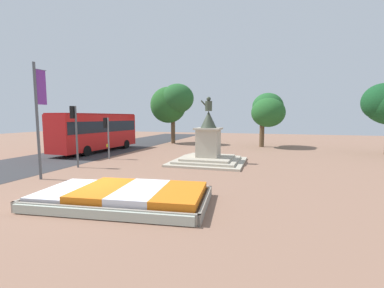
{
  "coord_description": "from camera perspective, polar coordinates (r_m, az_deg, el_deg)",
  "views": [
    {
      "loc": [
        6.97,
        -8.88,
        3.28
      ],
      "look_at": [
        3.17,
        3.82,
        1.89
      ],
      "focal_mm": 24.0,
      "sensor_mm": 36.0,
      "label": 1
    }
  ],
  "objects": [
    {
      "name": "banner_pole",
      "position": [
        15.6,
        -31.05,
        5.19
      ],
      "size": [
        0.18,
        0.73,
        6.07
      ],
      "color": "#4C5156",
      "rests_on": "ground_plane"
    },
    {
      "name": "traffic_light_far_corner",
      "position": [
        21.05,
        -18.38,
        2.88
      ],
      "size": [
        0.41,
        0.3,
        3.24
      ],
      "color": "slate",
      "rests_on": "ground_plane"
    },
    {
      "name": "flower_planter",
      "position": [
        10.28,
        -14.89,
        -11.21
      ],
      "size": [
        6.91,
        4.08,
        0.61
      ],
      "color": "#38281C",
      "rests_on": "ground_plane"
    },
    {
      "name": "traffic_light_mid_block",
      "position": [
        18.18,
        -24.62,
        3.87
      ],
      "size": [
        0.42,
        0.31,
        3.99
      ],
      "color": "#4C5156",
      "rests_on": "ground_plane"
    },
    {
      "name": "park_tree_behind_statue",
      "position": [
        29.27,
        16.52,
        7.5
      ],
      "size": [
        3.52,
        4.7,
        5.9
      ],
      "color": "brown",
      "rests_on": "ground_plane"
    },
    {
      "name": "statue_monument",
      "position": [
        18.46,
        3.65,
        -1.15
      ],
      "size": [
        5.09,
        5.09,
        4.71
      ],
      "color": "#B4A995",
      "rests_on": "ground_plane"
    },
    {
      "name": "city_bus",
      "position": [
        25.86,
        -20.42,
        2.92
      ],
      "size": [
        2.92,
        9.63,
        3.61
      ],
      "color": "red",
      "rests_on": "ground_plane"
    },
    {
      "name": "park_tree_far_right",
      "position": [
        32.08,
        -4.74,
        9.23
      ],
      "size": [
        5.56,
        4.8,
        7.25
      ],
      "color": "brown",
      "rests_on": "ground_plane"
    },
    {
      "name": "ground_plane",
      "position": [
        11.75,
        -20.98,
        -10.62
      ],
      "size": [
        87.17,
        87.17,
        0.0
      ],
      "primitive_type": "plane",
      "color": "#8C6651"
    }
  ]
}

